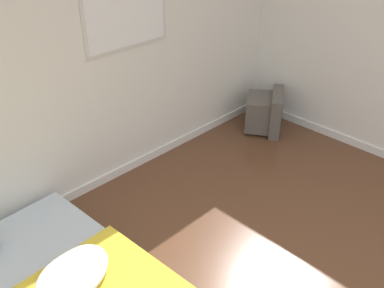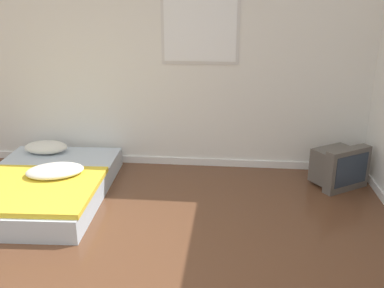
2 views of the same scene
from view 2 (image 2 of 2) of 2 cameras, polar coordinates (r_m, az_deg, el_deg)
wall_back at (r=5.26m, az=-6.92°, el=10.84°), size 7.87×0.08×2.60m
mattress_bed at (r=4.84m, az=-19.29°, el=-5.08°), size 1.41×1.95×0.37m
crt_tv at (r=5.07m, az=18.97°, el=-2.87°), size 0.65×0.62×0.48m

